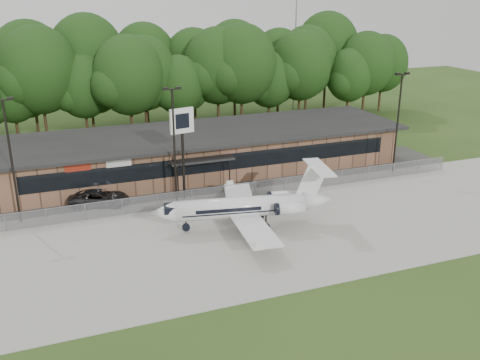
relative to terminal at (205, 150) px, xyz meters
name	(u,v)px	position (x,y,z in m)	size (l,w,h in m)	color
ground	(315,280)	(0.00, -23.94, -2.18)	(160.00, 160.00, 0.00)	#2A4719
apron	(266,230)	(0.00, -15.94, -2.14)	(64.00, 18.00, 0.08)	#9E9B93
parking_lot	(219,183)	(0.00, -4.44, -2.15)	(50.00, 9.00, 0.06)	#383835
terminal	(205,150)	(0.00, 0.00, 0.00)	(41.00, 11.65, 4.30)	brown
fence	(235,192)	(0.00, -8.94, -1.40)	(46.00, 0.04, 1.52)	gray
treeline	(163,74)	(0.00, 18.06, 5.32)	(72.00, 12.00, 15.00)	#1C3811
radio_mast	(296,27)	(22.00, 24.06, 10.32)	(0.20, 0.20, 25.00)	gray
light_pole_left	(10,152)	(-18.00, -7.44, 3.80)	(1.55, 0.30, 10.23)	black
light_pole_mid	(174,137)	(-5.00, -7.44, 3.80)	(1.55, 0.30, 10.23)	black
light_pole_right	(398,115)	(18.00, -7.44, 3.80)	(1.55, 0.30, 10.23)	black
business_jet	(247,207)	(-1.20, -14.84, -0.43)	(14.50, 13.01, 4.89)	white
suv	(99,198)	(-11.54, -6.01, -1.46)	(2.37, 5.14, 1.43)	#2F2E31
pole_sign	(182,131)	(-4.18, -7.14, 4.19)	(2.19, 0.67, 8.32)	black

